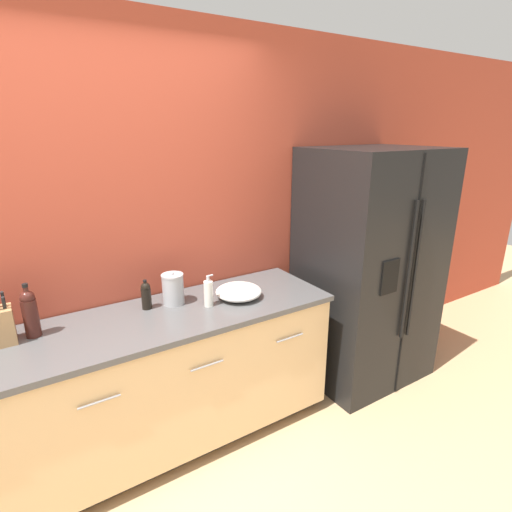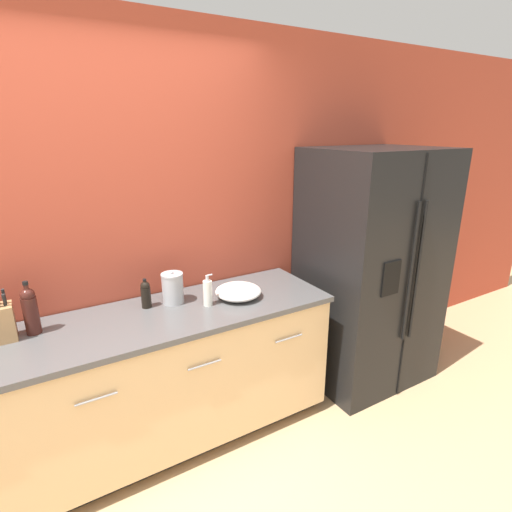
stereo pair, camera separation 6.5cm
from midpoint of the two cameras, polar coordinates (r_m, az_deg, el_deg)
wall_back at (r=2.55m, az=-23.67°, el=1.37°), size 10.00×0.05×2.60m
counter_unit at (r=2.63m, az=-15.38°, el=-17.50°), size 2.41×0.64×0.91m
refrigerator at (r=3.23m, az=16.55°, el=-1.76°), size 0.96×0.79×1.82m
knife_block at (r=2.42m, az=-31.94°, el=-8.00°), size 0.12×0.12×0.29m
wine_bottle at (r=2.41m, az=-28.87°, el=-6.76°), size 0.08×0.08×0.30m
soap_dispenser at (r=2.47m, az=-6.17°, el=-5.23°), size 0.06×0.06×0.20m
oil_bottle at (r=2.51m, az=-14.76°, el=-5.25°), size 0.06×0.06×0.19m
steel_canister at (r=2.53m, az=-11.09°, el=-4.52°), size 0.14×0.14×0.21m
mixing_bowl at (r=2.58m, az=-1.82°, el=-5.06°), size 0.30×0.30×0.08m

